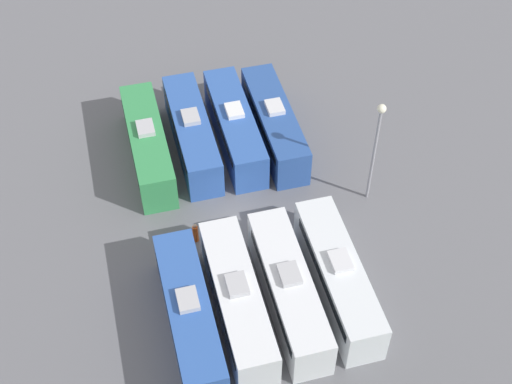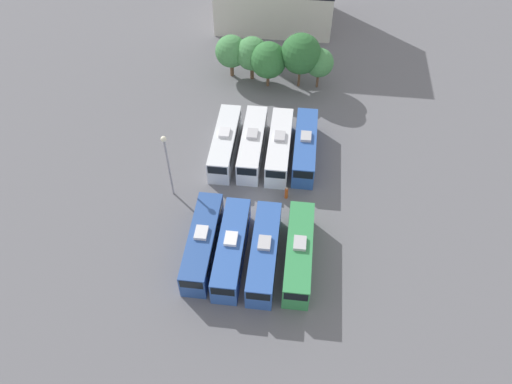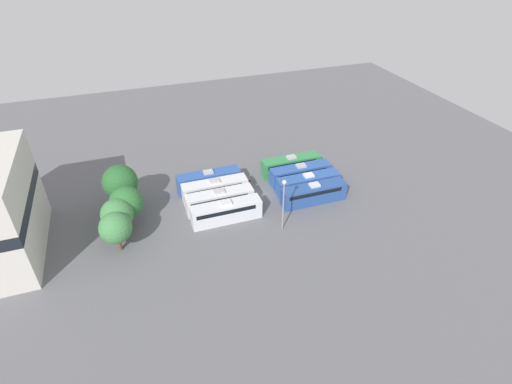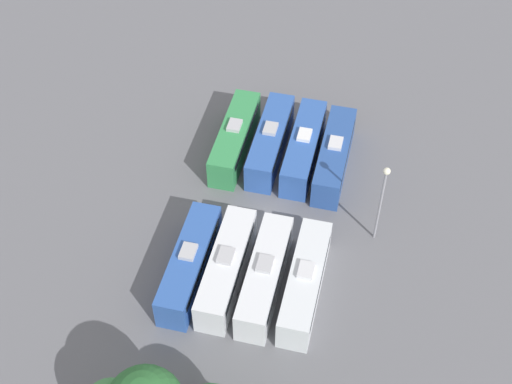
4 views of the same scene
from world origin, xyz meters
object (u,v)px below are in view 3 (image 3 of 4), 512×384
Objects in this scene: bus_5 at (220,200)px; tree_4 at (120,181)px; bus_1 at (308,183)px; bus_3 at (291,165)px; light_pole at (284,197)px; bus_0 at (314,193)px; tree_0 at (116,228)px; tree_3 at (120,182)px; tree_2 at (126,202)px; bus_6 at (215,189)px; tree_1 at (117,214)px; bus_7 at (209,180)px; bus_4 at (226,211)px; worker_person at (250,182)px; bus_2 at (300,174)px.

tree_4 is at bearing 62.98° from bus_5.
bus_1 is 6.57m from bus_3.
bus_0 is at bearing -56.83° from light_pole.
bus_1 is at bearing -104.34° from tree_4.
tree_3 reaches higher than tree_0.
tree_2 reaches higher than tree_4.
tree_2 is at bearing 101.60° from bus_3.
tree_4 is at bearing 70.12° from bus_0.
bus_3 and bus_5 have the same top height.
bus_0 is at bearing -113.61° from bus_6.
tree_1 reaches higher than bus_6.
bus_7 is 16.53m from light_pole.
tree_0 reaches higher than bus_0.
bus_6 is at bearing 0.92° from bus_4.
bus_6 is 6.51× the size of worker_person.
bus_3 is 1.00× the size of bus_7.
bus_5 is 1.00× the size of bus_7.
tree_0 is 12.01m from tree_4.
tree_1 reaches higher than bus_0.
worker_person is 13.46m from light_pole.
bus_6 is 1.25× the size of light_pole.
worker_person is 0.19× the size of light_pole.
tree_1 reaches higher than tree_4.
bus_3 is 15.03m from bus_7.
bus_4 is at bearing -84.46° from tree_0.
bus_7 is at bearing -61.56° from tree_1.
bus_2 and bus_6 have the same top height.
bus_4 is at bearing 90.12° from bus_0.
bus_3 is at bearing -78.40° from tree_2.
bus_1 and bus_4 have the same top height.
bus_1 reaches higher than worker_person.
bus_7 is 6.51× the size of worker_person.
light_pole reaches higher than bus_6.
light_pole reaches higher than tree_3.
light_pole reaches higher than tree_4.
worker_person is at bearing 102.20° from bus_3.
tree_3 is (-1.48, 13.78, 3.39)m from bus_7.
bus_2 is at bearing -98.23° from tree_4.
tree_2 is (8.46, 20.94, -1.64)m from light_pole.
tree_1 is (-4.83, 30.20, 2.27)m from bus_2.
bus_0 is 6.51× the size of worker_person.
bus_3 is at bearing -86.76° from tree_3.
bus_1 is 1.64× the size of tree_2.
bus_5 is at bearing 77.67° from bus_0.
tree_4 is at bearing 75.66° from bus_1.
bus_3 is at bearing -74.68° from tree_1.
tree_4 reaches higher than bus_3.
tree_3 is at bearing -178.21° from tree_4.
bus_3 is 16.61m from light_pole.
light_pole is 23.27m from tree_1.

